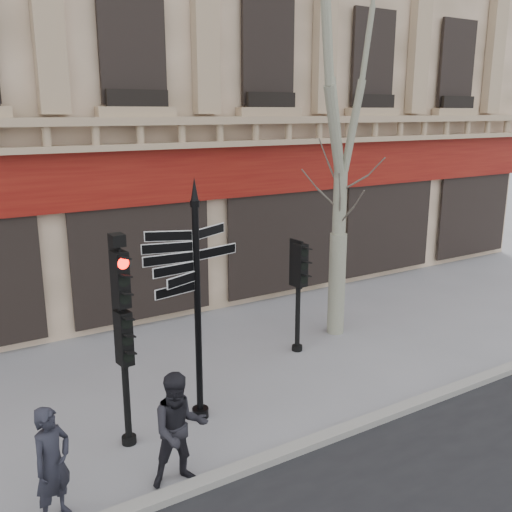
# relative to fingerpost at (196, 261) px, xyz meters

# --- Properties ---
(ground) EXTENTS (80.00, 80.00, 0.00)m
(ground) POSITION_rel_fingerpost_xyz_m (0.81, -0.32, -2.74)
(ground) COLOR slate
(ground) RESTS_ON ground
(kerb) EXTENTS (80.00, 0.25, 0.12)m
(kerb) POSITION_rel_fingerpost_xyz_m (0.81, -1.72, -2.68)
(kerb) COLOR gray
(kerb) RESTS_ON ground
(fingerpost) EXTENTS (1.74, 1.74, 4.08)m
(fingerpost) POSITION_rel_fingerpost_xyz_m (0.00, 0.00, 0.00)
(fingerpost) COLOR black
(fingerpost) RESTS_ON ground
(traffic_signal_main) EXTENTS (0.40, 0.31, 3.36)m
(traffic_signal_main) POSITION_rel_fingerpost_xyz_m (-1.31, -0.13, -0.62)
(traffic_signal_main) COLOR black
(traffic_signal_main) RESTS_ON ground
(traffic_signal_secondary) EXTENTS (0.42, 0.31, 2.40)m
(traffic_signal_secondary) POSITION_rel_fingerpost_xyz_m (3.04, 1.39, -1.07)
(traffic_signal_secondary) COLOR black
(traffic_signal_secondary) RESTS_ON ground
(plane_tree) EXTENTS (3.46, 3.46, 9.20)m
(plane_tree) POSITION_rel_fingerpost_xyz_m (4.43, 1.78, 3.71)
(plane_tree) COLOR gray
(plane_tree) RESTS_ON ground
(pedestrian_a) EXTENTS (0.68, 0.61, 1.55)m
(pedestrian_a) POSITION_rel_fingerpost_xyz_m (-2.68, -1.27, -1.97)
(pedestrian_a) COLOR black
(pedestrian_a) RESTS_ON ground
(pedestrian_b) EXTENTS (0.91, 0.76, 1.65)m
(pedestrian_b) POSITION_rel_fingerpost_xyz_m (-1.02, -1.45, -1.92)
(pedestrian_b) COLOR black
(pedestrian_b) RESTS_ON ground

